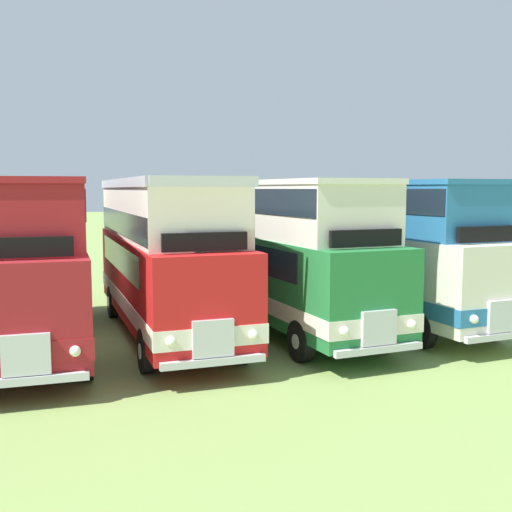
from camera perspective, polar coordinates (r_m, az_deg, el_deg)
name	(u,v)px	position (r m, az deg, el deg)	size (l,w,h in m)	color
ground_plane	(105,343)	(17.69, -13.80, -7.82)	(200.00, 200.00, 0.00)	#7A934C
bus_third_in_row	(33,256)	(17.45, -19.90, 0.03)	(2.99, 10.18, 4.49)	maroon
bus_fourth_in_row	(164,255)	(17.89, -8.46, 0.12)	(2.72, 10.22, 4.52)	red
bus_fifth_in_row	(278,247)	(18.96, 2.04, 0.88)	(2.91, 11.05, 4.49)	#237538
bus_sixth_in_row	(387,245)	(20.13, 12.01, 1.04)	(2.93, 9.90, 4.49)	silver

